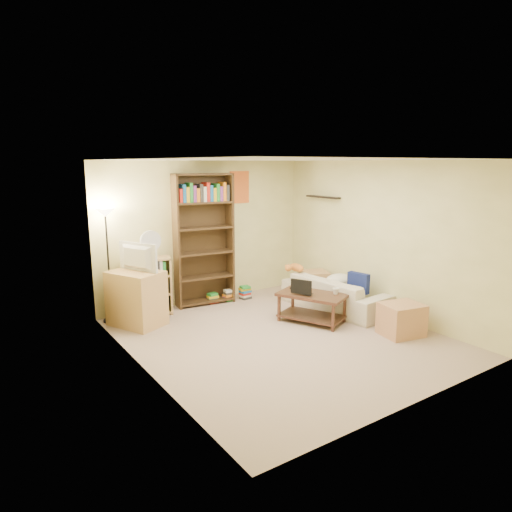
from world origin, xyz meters
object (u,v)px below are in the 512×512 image
at_px(sofa, 335,293).
at_px(side_table, 315,284).
at_px(tabby_cat, 295,268).
at_px(tall_bookshelf, 204,236).
at_px(tv_stand, 137,298).
at_px(floor_lamp, 106,232).
at_px(laptop, 305,292).
at_px(desk_fan, 150,244).
at_px(coffee_table, 312,303).
at_px(short_bookshelf, 148,286).
at_px(television, 134,258).
at_px(mug, 336,291).
at_px(end_cabinet, 401,319).

height_order(sofa, side_table, sofa).
relative_size(tabby_cat, tall_bookshelf, 0.19).
height_order(tv_stand, floor_lamp, floor_lamp).
bearing_deg(side_table, laptop, -138.28).
height_order(sofa, tall_bookshelf, tall_bookshelf).
xyz_separation_m(tall_bookshelf, desk_fan, (-0.99, -0.07, -0.02)).
xyz_separation_m(coffee_table, short_bookshelf, (-1.99, 1.77, 0.18)).
height_order(television, tall_bookshelf, tall_bookshelf).
distance_m(tabby_cat, mug, 1.22).
bearing_deg(television, floor_lamp, 11.58).
height_order(sofa, television, television).
bearing_deg(tall_bookshelf, short_bookshelf, -172.17).
bearing_deg(side_table, desk_fan, 165.20).
bearing_deg(short_bookshelf, tabby_cat, -1.73).
bearing_deg(floor_lamp, tabby_cat, -15.08).
bearing_deg(short_bookshelf, end_cabinet, -31.10).
relative_size(laptop, television, 0.51).
relative_size(short_bookshelf, floor_lamp, 0.53).
relative_size(television, end_cabinet, 1.28).
xyz_separation_m(laptop, short_bookshelf, (-1.91, 1.69, 0.01)).
xyz_separation_m(sofa, side_table, (0.17, 0.70, -0.03)).
height_order(laptop, tv_stand, tv_stand).
bearing_deg(tabby_cat, laptop, -120.18).
bearing_deg(sofa, side_table, -18.45).
relative_size(sofa, tabby_cat, 4.46).
height_order(sofa, laptop, sofa).
bearing_deg(short_bookshelf, sofa, -12.38).
xyz_separation_m(sofa, mug, (-0.47, -0.50, 0.23)).
height_order(tv_stand, desk_fan, desk_fan).
height_order(laptop, side_table, side_table).
distance_m(tv_stand, short_bookshelf, 0.49).
relative_size(laptop, tv_stand, 0.43).
distance_m(short_bookshelf, side_table, 3.02).
height_order(television, floor_lamp, floor_lamp).
bearing_deg(coffee_table, sofa, -5.51).
relative_size(short_bookshelf, side_table, 1.92).
distance_m(sofa, coffee_table, 0.80).
relative_size(laptop, end_cabinet, 0.65).
distance_m(tabby_cat, coffee_table, 1.12).
bearing_deg(floor_lamp, tv_stand, -53.43).
bearing_deg(sofa, tv_stand, 64.63).
distance_m(television, tall_bookshelf, 1.43).
distance_m(sofa, side_table, 0.72).
bearing_deg(side_table, mug, -118.15).
bearing_deg(end_cabinet, tall_bookshelf, 119.03).
distance_m(tabby_cat, desk_fan, 2.55).
distance_m(television, short_bookshelf, 0.76).
height_order(side_table, end_cabinet, side_table).
relative_size(coffee_table, end_cabinet, 2.09).
distance_m(tabby_cat, television, 2.83).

